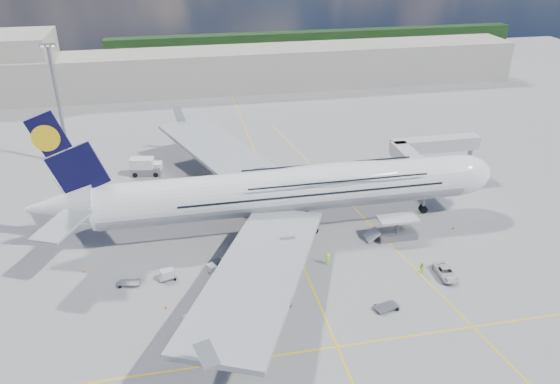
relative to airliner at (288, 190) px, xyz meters
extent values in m
plane|color=gray|center=(-0.26, -10.00, -6.87)|extent=(300.00, 300.00, 0.00)
cube|color=yellow|center=(-0.26, -10.00, -6.86)|extent=(0.25, 220.00, 0.01)
cube|color=yellow|center=(-0.26, -30.00, -6.86)|extent=(120.00, 0.25, 0.01)
cube|color=yellow|center=(13.74, 0.00, -6.86)|extent=(14.16, 99.06, 0.01)
cylinder|color=white|center=(-0.26, 0.00, -0.07)|extent=(62.00, 7.20, 7.20)
cylinder|color=#9EA0A5|center=(-0.26, 0.00, -0.22)|extent=(60.76, 7.13, 7.13)
ellipsoid|color=white|center=(7.74, 0.00, 1.91)|extent=(36.00, 6.84, 3.76)
ellipsoid|color=white|center=(30.74, 0.00, -0.07)|extent=(11.52, 7.20, 7.20)
ellipsoid|color=black|center=(33.98, 0.00, 0.53)|extent=(3.84, 4.16, 1.44)
cone|color=white|center=(-35.76, 0.00, 0.73)|extent=(10.00, 6.84, 6.84)
cube|color=black|center=(-33.76, 0.00, 9.53)|extent=(11.02, 0.46, 14.61)
cylinder|color=yellow|center=(-35.86, 0.00, 12.03)|extent=(4.00, 0.60, 4.00)
cube|color=#999EA3|center=(-8.26, 20.00, -1.27)|extent=(25.49, 39.15, 3.35)
cube|color=#999EA3|center=(-8.26, -20.00, -1.27)|extent=(25.49, 39.15, 3.35)
cylinder|color=#B7BABF|center=(-3.26, 12.50, -3.67)|extent=(5.20, 3.50, 3.50)
cylinder|color=#B7BABF|center=(-7.76, 23.00, -3.67)|extent=(5.20, 3.50, 3.50)
cylinder|color=#B7BABF|center=(-3.26, -12.50, -3.67)|extent=(5.20, 3.50, 3.50)
cylinder|color=#B7BABF|center=(-7.76, -23.00, -3.67)|extent=(5.20, 3.50, 3.50)
cylinder|color=gray|center=(24.74, 0.00, -4.67)|extent=(0.44, 0.44, 3.80)
cylinder|color=black|center=(24.74, 0.00, -6.22)|extent=(1.30, 0.90, 1.30)
cylinder|color=gray|center=(-0.26, 0.00, -4.67)|extent=(0.56, 0.56, 3.80)
cylinder|color=black|center=(-0.26, 3.20, -6.12)|extent=(1.50, 0.90, 1.50)
cube|color=#B7B7BC|center=(24.74, 8.60, 0.23)|extent=(3.00, 10.00, 2.60)
cube|color=#B7B7BC|center=(32.74, 13.60, 0.23)|extent=(18.00, 3.00, 2.60)
cylinder|color=gray|center=(26.74, 11.60, -3.32)|extent=(0.80, 0.80, 7.10)
cylinder|color=black|center=(26.74, 11.60, -6.42)|extent=(0.90, 0.80, 0.90)
cylinder|color=gray|center=(40.74, 13.60, -3.32)|extent=(1.00, 1.00, 7.10)
cube|color=gray|center=(40.74, 13.60, -6.47)|extent=(2.00, 2.00, 0.80)
cylinder|color=#B7B7BC|center=(24.74, 4.80, 0.23)|extent=(3.60, 3.60, 2.80)
cube|color=silver|center=(16.74, -7.10, -3.37)|extent=(6.50, 3.20, 0.35)
cube|color=gray|center=(16.74, -7.10, -6.32)|extent=(6.50, 3.20, 1.10)
cube|color=gray|center=(16.74, -7.10, -4.82)|extent=(0.22, 1.99, 3.00)
cylinder|color=black|center=(14.14, -8.30, -6.52)|extent=(0.70, 0.30, 0.70)
cube|color=silver|center=(12.54, -7.10, -5.87)|extent=(2.16, 2.60, 1.60)
cylinder|color=gray|center=(-40.26, 35.00, 5.63)|extent=(0.70, 0.70, 25.00)
cube|color=gray|center=(-40.26, 35.00, 18.33)|extent=(3.00, 0.40, 0.60)
cube|color=#B2AD9E|center=(-0.26, 85.00, -0.87)|extent=(180.00, 16.00, 12.00)
cube|color=#193814|center=(39.74, 130.00, -2.87)|extent=(160.00, 6.00, 8.00)
cube|color=gray|center=(-20.48, -11.58, -6.57)|extent=(2.82, 1.96, 0.15)
cylinder|color=black|center=(-21.51, -12.10, -6.68)|extent=(0.37, 0.15, 0.37)
cylinder|color=black|center=(-19.46, -11.07, -6.68)|extent=(0.37, 0.15, 0.37)
cube|color=silver|center=(-20.48, -11.58, -5.89)|extent=(2.14, 1.71, 1.28)
cube|color=gray|center=(-17.39, -23.26, -6.48)|extent=(3.63, 2.44, 0.20)
cylinder|color=black|center=(-18.72, -23.93, -6.62)|extent=(0.49, 0.20, 0.49)
cylinder|color=black|center=(-16.05, -22.60, -6.62)|extent=(0.49, 0.20, 0.49)
cube|color=silver|center=(-17.39, -23.26, -5.59)|extent=(2.74, 2.15, 1.67)
cube|color=gray|center=(-4.96, -15.35, -6.51)|extent=(3.19, 1.89, 0.18)
cylinder|color=black|center=(-6.19, -15.96, -6.64)|extent=(0.45, 0.18, 0.45)
cylinder|color=black|center=(-3.74, -14.74, -6.64)|extent=(0.45, 0.18, 0.45)
cube|color=gray|center=(-25.96, -11.79, -6.51)|extent=(3.29, 2.16, 0.18)
cylinder|color=black|center=(-27.18, -12.40, -6.65)|extent=(0.45, 0.18, 0.45)
cylinder|color=black|center=(-24.75, -11.18, -6.65)|extent=(0.45, 0.18, 0.45)
cube|color=gray|center=(8.30, -24.35, -6.49)|extent=(3.57, 2.47, 0.19)
cylinder|color=black|center=(7.01, -25.00, -6.63)|extent=(0.48, 0.19, 0.48)
cylinder|color=black|center=(9.60, -23.70, -6.63)|extent=(0.48, 0.19, 0.48)
cube|color=gray|center=(0.27, -6.02, -6.55)|extent=(2.72, 1.46, 0.16)
cylinder|color=black|center=(-0.82, -6.56, -6.67)|extent=(0.40, 0.16, 0.40)
cylinder|color=black|center=(1.35, -5.47, -6.67)|extent=(0.40, 0.16, 0.40)
cube|color=silver|center=(0.27, -6.02, -5.83)|extent=(1.99, 1.37, 1.36)
cube|color=silver|center=(-13.02, -11.07, -6.08)|extent=(3.46, 2.55, 1.46)
cube|color=black|center=(-13.02, -11.07, -5.18)|extent=(1.55, 1.67, 0.56)
cylinder|color=black|center=(-14.14, -11.69, -6.51)|extent=(0.72, 0.28, 0.72)
cylinder|color=black|center=(-11.90, -10.46, -6.51)|extent=(0.72, 0.28, 0.72)
cube|color=gray|center=(-5.33, 17.95, -5.82)|extent=(6.88, 2.68, 2.10)
cube|color=silver|center=(-6.06, 17.95, -3.83)|extent=(5.10, 2.74, 2.31)
cube|color=silver|center=(-2.70, 17.95, -4.87)|extent=(1.95, 2.46, 1.68)
cube|color=black|center=(-1.97, 17.95, -4.66)|extent=(0.21, 2.10, 0.94)
cylinder|color=black|center=(-3.02, 16.75, -6.29)|extent=(1.15, 0.37, 1.15)
cylinder|color=black|center=(-7.63, 19.16, -6.29)|extent=(1.15, 0.37, 1.15)
cube|color=orange|center=(-6.06, 17.95, -4.56)|extent=(5.15, 2.80, 0.52)
cube|color=gray|center=(-24.06, 25.97, -5.92)|extent=(6.47, 3.35, 1.90)
cube|color=silver|center=(-24.72, 25.97, -4.12)|extent=(4.90, 3.15, 2.09)
cube|color=silver|center=(-21.69, 25.97, -5.07)|extent=(2.07, 2.45, 1.52)
cube|color=black|center=(-21.02, 25.97, -4.88)|extent=(0.48, 1.89, 0.85)
cylinder|color=black|center=(-21.97, 24.88, -6.35)|extent=(1.04, 0.33, 1.04)
cylinder|color=black|center=(-26.14, 27.06, -6.35)|extent=(1.04, 0.33, 1.04)
imported|color=silver|center=(19.58, -19.00, -6.16)|extent=(2.62, 5.24, 1.42)
imported|color=#CEF219|center=(19.30, 5.35, -5.92)|extent=(0.83, 0.79, 1.90)
imported|color=#ADE317|center=(16.49, -17.59, -5.94)|extent=(1.12, 1.04, 1.85)
imported|color=#E4F019|center=(-14.88, -18.71, -6.04)|extent=(0.54, 1.02, 1.67)
imported|color=#E2F419|center=(18.79, -3.78, -6.09)|extent=(0.86, 0.90, 1.56)
imported|color=#A3FF1A|center=(3.45, -12.43, -5.94)|extent=(1.35, 1.02, 1.85)
cone|color=orange|center=(27.30, -6.59, -6.62)|extent=(0.39, 0.39, 0.50)
cube|color=orange|center=(27.30, -6.59, -6.85)|extent=(0.34, 0.34, 0.03)
cone|color=orange|center=(-2.33, 9.55, -6.61)|extent=(0.40, 0.40, 0.51)
cube|color=orange|center=(-2.33, 9.55, -6.85)|extent=(0.35, 0.35, 0.03)
cone|color=orange|center=(-10.63, 27.64, -6.59)|extent=(0.44, 0.44, 0.56)
cube|color=orange|center=(-10.63, 27.64, -6.85)|extent=(0.38, 0.38, 0.03)
cone|color=orange|center=(-8.59, -11.73, -6.59)|extent=(0.43, 0.43, 0.55)
cube|color=orange|center=(-8.59, -11.73, -6.85)|extent=(0.37, 0.37, 0.03)
cone|color=orange|center=(-20.89, -18.30, -6.62)|extent=(0.40, 0.40, 0.51)
cube|color=orange|center=(-20.89, -18.30, -6.85)|extent=(0.34, 0.34, 0.03)
cone|color=orange|center=(-32.62, -7.23, -6.61)|extent=(0.41, 0.41, 0.52)
cube|color=orange|center=(-32.62, -7.23, -6.85)|extent=(0.35, 0.35, 0.03)
camera|label=1|loc=(-17.42, -78.92, 40.43)|focal=35.00mm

